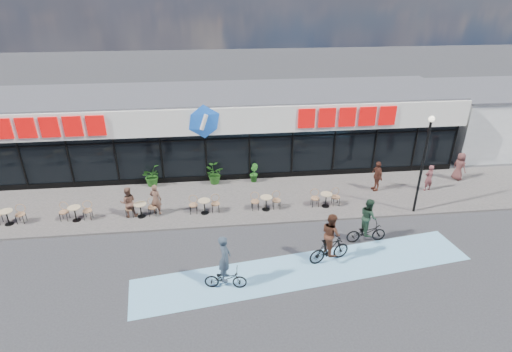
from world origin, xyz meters
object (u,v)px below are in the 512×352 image
at_px(patron_left, 156,199).
at_px(patron_right, 128,202).
at_px(cyclist_a, 330,242).
at_px(cyclist_b, 367,225).
at_px(pedestrian_b, 459,166).
at_px(pedestrian_c, 429,178).
at_px(potted_plant_left, 151,175).
at_px(potted_plant_right, 213,174).
at_px(pedestrian_a, 377,176).
at_px(lamp_post, 424,157).
at_px(potted_plant_mid, 254,173).

relative_size(patron_left, patron_right, 1.01).
bearing_deg(cyclist_a, cyclist_b, 30.42).
height_order(pedestrian_b, cyclist_a, cyclist_a).
bearing_deg(patron_right, pedestrian_c, 175.94).
relative_size(potted_plant_left, potted_plant_right, 1.05).
height_order(potted_plant_left, pedestrian_a, pedestrian_a).
distance_m(patron_right, cyclist_a, 9.93).
distance_m(lamp_post, potted_plant_left, 14.50).
bearing_deg(cyclist_a, pedestrian_a, 53.49).
bearing_deg(patron_right, cyclist_a, 145.81).
xyz_separation_m(potted_plant_left, potted_plant_mid, (5.86, -0.12, -0.07)).
distance_m(potted_plant_right, pedestrian_b, 14.34).
distance_m(lamp_post, cyclist_b, 4.54).
bearing_deg(potted_plant_mid, patron_left, -149.04).
bearing_deg(lamp_post, pedestrian_a, 113.24).
xyz_separation_m(patron_right, pedestrian_a, (13.19, 1.39, 0.07)).
xyz_separation_m(potted_plant_mid, pedestrian_b, (11.98, -1.09, 0.30)).
bearing_deg(potted_plant_left, pedestrian_c, -8.63).
relative_size(patron_left, cyclist_a, 0.71).
bearing_deg(cyclist_b, potted_plant_right, 136.30).
relative_size(potted_plant_left, cyclist_a, 0.53).
relative_size(potted_plant_right, cyclist_b, 0.53).
bearing_deg(patron_left, cyclist_b, 177.47).
distance_m(pedestrian_c, cyclist_b, 6.65).
height_order(patron_left, cyclist_b, cyclist_b).
xyz_separation_m(cyclist_a, cyclist_b, (2.04, 1.20, -0.11)).
bearing_deg(patron_left, cyclist_a, 165.71).
relative_size(potted_plant_left, cyclist_b, 0.56).
xyz_separation_m(pedestrian_a, pedestrian_b, (5.31, 0.76, -0.03)).
bearing_deg(potted_plant_right, cyclist_a, -58.41).
height_order(potted_plant_right, pedestrian_c, pedestrian_c).
bearing_deg(cyclist_a, patron_left, 149.04).
relative_size(pedestrian_a, cyclist_b, 0.80).
bearing_deg(potted_plant_mid, potted_plant_left, 178.84).
bearing_deg(pedestrian_b, potted_plant_right, 66.65).
relative_size(cyclist_a, cyclist_b, 1.05).
distance_m(cyclist_a, cyclist_b, 2.37).
height_order(patron_left, cyclist_a, cyclist_a).
bearing_deg(patron_right, pedestrian_b, 178.92).
distance_m(potted_plant_right, cyclist_a, 8.95).
bearing_deg(potted_plant_left, potted_plant_mid, -1.16).
xyz_separation_m(potted_plant_right, patron_left, (-2.88, -3.08, 0.23)).
xyz_separation_m(pedestrian_c, cyclist_b, (-5.12, -4.25, -0.00)).
distance_m(patron_right, pedestrian_a, 13.27).
xyz_separation_m(potted_plant_left, pedestrian_c, (15.38, -2.33, 0.16)).
height_order(patron_left, pedestrian_a, pedestrian_a).
height_order(potted_plant_mid, pedestrian_b, pedestrian_b).
bearing_deg(potted_plant_mid, patron_right, -153.62).
height_order(potted_plant_right, patron_left, patron_left).
height_order(potted_plant_mid, cyclist_a, cyclist_a).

